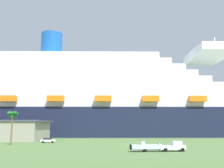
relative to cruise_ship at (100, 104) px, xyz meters
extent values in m
plane|color=#4C6B38|center=(13.37, -31.79, -17.28)|extent=(600.00, 600.00, 0.00)
cube|color=#191E38|center=(2.14, 0.13, -9.94)|extent=(195.49, 40.37, 14.67)
cube|color=white|center=(2.14, 0.13, -1.04)|extent=(172.09, 36.81, 3.14)
cube|color=white|center=(-1.75, -0.04, 2.10)|extent=(163.88, 35.94, 3.14)
cube|color=white|center=(-5.63, -0.21, 5.24)|extent=(154.12, 35.08, 3.14)
cube|color=white|center=(-9.51, -0.38, 8.38)|extent=(147.60, 34.26, 3.14)
cube|color=white|center=(-13.39, -0.54, 11.52)|extent=(140.52, 33.80, 3.14)
cube|color=white|center=(-17.28, -0.71, 14.66)|extent=(134.88, 32.91, 3.14)
cube|color=white|center=(-21.16, -0.88, 17.80)|extent=(130.65, 32.05, 3.14)
cube|color=white|center=(-25.04, -1.04, 20.94)|extent=(124.63, 31.04, 3.14)
cube|color=white|center=(-28.92, -1.21, 24.08)|extent=(119.96, 30.36, 3.14)
cube|color=white|center=(60.37, 2.63, 27.65)|extent=(20.93, 36.06, 4.00)
cylinder|color=#1959B2|center=(-26.98, -1.13, 32.51)|extent=(12.02, 12.02, 13.73)
cylinder|color=silver|center=(64.25, 2.80, 31.65)|extent=(0.80, 0.80, 12.00)
cube|color=orange|center=(-42.44, -18.47, 1.16)|extent=(8.13, 3.54, 2.80)
cube|color=orange|center=(-19.79, -17.50, 1.16)|extent=(8.13, 3.54, 2.80)
cube|color=orange|center=(2.85, -16.53, 1.16)|extent=(8.13, 3.54, 2.80)
cube|color=orange|center=(25.50, -15.55, 1.16)|extent=(8.13, 3.54, 2.80)
cube|color=orange|center=(48.15, -14.58, 1.16)|extent=(8.13, 3.54, 2.80)
cube|color=silver|center=(22.22, -83.82, -16.43)|extent=(5.80, 2.68, 0.90)
cube|color=silver|center=(23.22, -83.70, -15.53)|extent=(2.23, 2.08, 0.90)
cube|color=#26333F|center=(23.89, -83.61, -15.62)|extent=(0.31, 1.68, 0.63)
cylinder|color=black|center=(24.04, -82.59, -16.88)|extent=(0.83, 0.38, 0.80)
cylinder|color=black|center=(24.29, -84.57, -16.88)|extent=(0.83, 0.38, 0.80)
cylinder|color=black|center=(20.32, -83.05, -16.88)|extent=(0.83, 0.38, 0.80)
cylinder|color=black|center=(20.57, -85.04, -16.88)|extent=(0.83, 0.38, 0.80)
cube|color=#595960|center=(16.41, -84.55, -16.81)|extent=(7.02, 2.56, 0.16)
cube|color=#595960|center=(20.43, -84.05, -16.81)|extent=(2.24, 0.40, 0.10)
cylinder|color=black|center=(15.98, -83.64, -16.96)|extent=(0.66, 0.30, 0.64)
cylinder|color=black|center=(16.22, -85.54, -16.96)|extent=(0.66, 0.30, 0.64)
cube|color=silver|center=(16.41, -84.55, -16.28)|extent=(6.42, 2.67, 0.90)
cone|color=silver|center=(19.90, -84.11, -16.28)|extent=(1.40, 1.86, 1.72)
cube|color=silver|center=(15.79, -84.63, -15.48)|extent=(0.92, 1.09, 0.70)
cube|color=black|center=(13.11, -84.96, -16.28)|extent=(0.42, 0.54, 1.10)
cylinder|color=brown|center=(-20.91, -65.15, -13.07)|extent=(0.48, 0.48, 8.43)
cone|color=#1E6628|center=(-20.51, -65.16, -8.75)|extent=(0.71, 3.00, 2.48)
cone|color=#1E6628|center=(-20.64, -64.85, -8.75)|extent=(2.72, 2.52, 2.46)
cone|color=#1E6628|center=(-20.92, -64.75, -8.75)|extent=(3.27, 0.78, 1.79)
cone|color=#1E6628|center=(-21.16, -64.85, -8.75)|extent=(2.74, 2.43, 2.52)
cone|color=#1E6628|center=(-21.30, -65.06, -8.75)|extent=(1.44, 3.23, 2.17)
cone|color=#1E6628|center=(-21.30, -65.23, -8.75)|extent=(1.27, 3.14, 2.37)
cone|color=#1E6628|center=(-21.08, -65.51, -8.75)|extent=(2.98, 1.91, 2.53)
cone|color=#1E6628|center=(-20.82, -65.54, -8.75)|extent=(2.94, 1.31, 2.67)
cone|color=#1E6628|center=(-20.59, -65.39, -8.75)|extent=(2.47, 3.02, 1.93)
sphere|color=#1E6628|center=(-20.91, -65.15, -8.85)|extent=(1.10, 1.10, 1.10)
cube|color=silver|center=(-23.95, -42.97, -16.60)|extent=(4.76, 2.04, 0.70)
cube|color=#1E232D|center=(-23.72, -42.96, -15.97)|extent=(2.69, 1.79, 0.55)
cylinder|color=black|center=(-25.47, -43.96, -16.95)|extent=(0.67, 0.24, 0.66)
cylinder|color=black|center=(-25.53, -42.08, -16.95)|extent=(0.67, 0.24, 0.66)
cylinder|color=black|center=(-22.37, -43.86, -16.95)|extent=(0.67, 0.24, 0.66)
cylinder|color=black|center=(-22.44, -41.97, -16.95)|extent=(0.67, 0.24, 0.66)
cube|color=white|center=(-13.02, -53.78, -16.60)|extent=(4.83, 2.12, 0.70)
cube|color=#1E232D|center=(-13.26, -53.79, -15.97)|extent=(2.74, 1.82, 0.55)
cylinder|color=black|center=(-11.51, -52.76, -16.95)|extent=(0.67, 0.26, 0.66)
cylinder|color=black|center=(-11.41, -54.63, -16.95)|extent=(0.67, 0.26, 0.66)
cylinder|color=black|center=(-14.63, -52.93, -16.95)|extent=(0.67, 0.26, 0.66)
cylinder|color=black|center=(-14.53, -54.80, -16.95)|extent=(0.67, 0.26, 0.66)
camera|label=1|loc=(10.92, -143.88, -11.89)|focal=42.99mm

